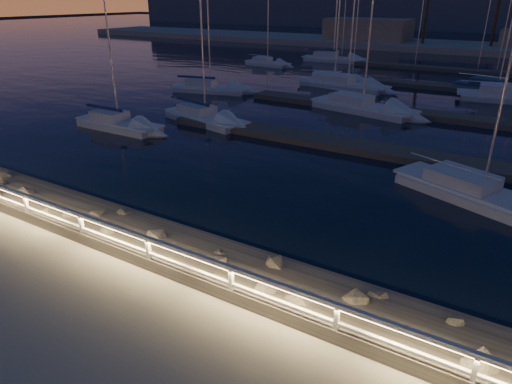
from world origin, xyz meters
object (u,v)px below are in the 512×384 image
sailboat_c (360,106)px  sailboat_n (332,58)px  sailboat_e (332,81)px  sailboat_k (496,87)px  sailboat_d (477,192)px  sailboat_a (117,123)px  guard_rail (122,236)px  sailboat_f (209,87)px  sailboat_b (204,116)px  sailboat_j (346,84)px  sailboat_i (267,63)px

sailboat_c → sailboat_n: sailboat_c is taller
sailboat_c → sailboat_e: bearing=135.9°
sailboat_k → sailboat_c: bearing=-106.5°
sailboat_d → sailboat_a: bearing=-157.4°
guard_rail → sailboat_f: size_ratio=3.58×
sailboat_b → sailboat_f: sailboat_f is taller
sailboat_f → sailboat_n: sailboat_n is taller
sailboat_c → sailboat_k: (7.88, 14.20, -0.02)m
guard_rail → sailboat_d: sailboat_d is taller
sailboat_a → sailboat_k: 33.96m
guard_rail → sailboat_n: bearing=106.1°
sailboat_j → sailboat_n: 19.36m
sailboat_d → sailboat_e: 27.74m
guard_rail → sailboat_c: (-1.45, 25.30, -0.94)m
sailboat_f → sailboat_b: bearing=-69.5°
sailboat_k → sailboat_n: (-21.12, 11.22, 0.04)m
sailboat_c → sailboat_d: 16.61m
sailboat_b → sailboat_i: 28.28m
sailboat_b → sailboat_f: (-6.32, 8.89, 0.00)m
sailboat_k → sailboat_a: bearing=-113.4°
sailboat_e → sailboat_j: bearing=-46.4°
guard_rail → sailboat_f: bearing=122.3°
sailboat_d → sailboat_i: size_ratio=1.25×
sailboat_c → sailboat_d: bearing=-40.9°
sailboat_b → sailboat_e: sailboat_b is taller
sailboat_f → sailboat_e: bearing=33.1°
guard_rail → sailboat_e: (-7.68, 34.53, -0.94)m
guard_rail → sailboat_n: size_ratio=3.14×
sailboat_d → sailboat_k: size_ratio=1.00×
sailboat_k → sailboat_i: bearing=-174.4°
sailboat_i → sailboat_j: 16.96m
sailboat_a → sailboat_b: bearing=48.7°
sailboat_a → sailboat_c: bearing=47.5°
sailboat_d → sailboat_e: size_ratio=1.09×
sailboat_c → sailboat_d: size_ratio=1.07×
sailboat_d → sailboat_i: bearing=155.6°
sailboat_b → sailboat_j: sailboat_j is taller
sailboat_a → sailboat_e: sailboat_e is taller
sailboat_b → sailboat_j: size_ratio=0.90×
sailboat_c → sailboat_e: sailboat_c is taller
sailboat_f → sailboat_k: 26.53m
sailboat_b → sailboat_c: sailboat_c is taller
sailboat_i → sailboat_n: bearing=61.2°
guard_rail → sailboat_j: (-5.86, 33.49, -0.93)m
sailboat_a → sailboat_f: 13.54m
guard_rail → sailboat_e: sailboat_e is taller
guard_rail → sailboat_j: 34.01m
sailboat_a → sailboat_f: (-2.49, 13.31, 0.00)m
sailboat_d → sailboat_e: bearing=148.4°
sailboat_j → sailboat_k: 13.68m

